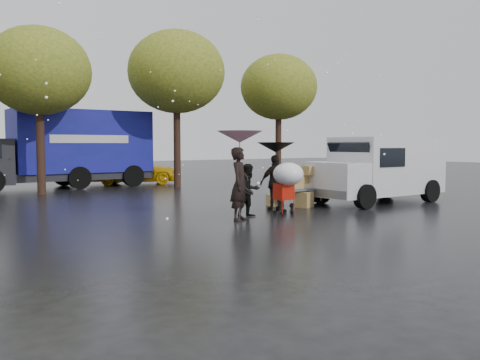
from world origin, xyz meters
TOP-DOWN VIEW (x-y plane):
  - ground at (0.00, 0.00)m, footprint 90.00×90.00m
  - person_pink at (-1.09, -0.07)m, footprint 0.82×0.78m
  - person_middle at (-0.51, 0.31)m, footprint 0.74×0.59m
  - person_black at (0.90, 0.91)m, footprint 1.04×0.65m
  - umbrella_pink at (-1.09, -0.07)m, footprint 1.17×1.17m
  - umbrella_black at (0.90, 0.91)m, footprint 1.12×1.12m
  - vendor_cart at (2.35, 1.37)m, footprint 1.52×0.80m
  - shopping_cart at (0.54, -0.04)m, footprint 0.84×0.84m
  - white_van at (5.18, 0.60)m, footprint 4.91×2.18m
  - blue_truck at (-1.88, 12.63)m, footprint 8.30×2.60m
  - box_ground_near at (2.17, 1.04)m, footprint 0.66×0.60m
  - box_ground_far at (1.68, 1.90)m, footprint 0.52×0.43m
  - yellow_taxi at (1.54, 12.87)m, footprint 4.70×3.33m
  - tree_row at (-0.47, 10.00)m, footprint 21.60×4.40m

SIDE VIEW (x-z plane):
  - ground at x=0.00m, z-range 0.00..0.00m
  - box_ground_far at x=1.68m, z-range 0.00..0.36m
  - box_ground_near at x=2.17m, z-range 0.00..0.48m
  - person_middle at x=-0.51m, z-range 0.00..1.44m
  - vendor_cart at x=2.35m, z-range 0.09..1.36m
  - yellow_taxi at x=1.54m, z-range 0.00..1.49m
  - person_black at x=0.90m, z-range 0.00..1.65m
  - person_pink at x=-1.09m, z-range 0.00..1.89m
  - shopping_cart at x=0.54m, z-range 0.33..1.80m
  - white_van at x=5.18m, z-range 0.06..2.26m
  - blue_truck at x=-1.88m, z-range 0.01..3.51m
  - umbrella_black at x=0.90m, z-range 0.86..2.88m
  - umbrella_pink at x=-1.09m, z-range 1.00..3.31m
  - tree_row at x=-0.47m, z-range 1.46..8.58m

